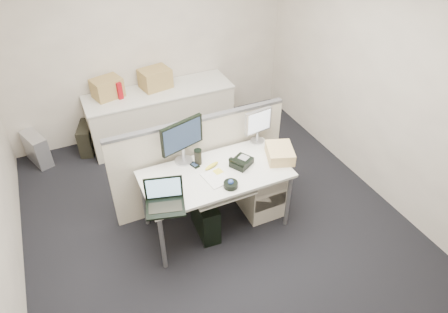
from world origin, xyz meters
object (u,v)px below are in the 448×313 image
monitor_main (182,142)px  desk (216,178)px  desk_phone (242,162)px  laptop (164,198)px

monitor_main → desk: bearing=-71.9°
desk_phone → desk: bearing=152.1°
monitor_main → desk_phone: (0.52, -0.31, -0.21)m
monitor_main → laptop: bearing=-140.3°
laptop → desk_phone: (0.92, 0.29, -0.10)m
desk → laptop: 0.71m
monitor_main → laptop: (-0.40, -0.60, -0.11)m
desk → monitor_main: 0.50m
desk → desk_phone: bearing=2.1°
monitor_main → desk_phone: size_ratio=2.30×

